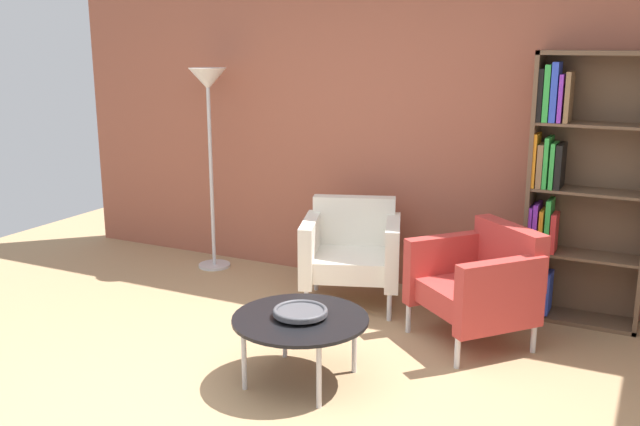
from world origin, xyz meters
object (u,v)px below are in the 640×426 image
Objects in this scene: coffee_table_low at (300,322)px; armchair_corner_red at (480,282)px; bookshelf_tall at (575,190)px; armchair_by_bookshelf at (352,250)px; decorative_bowl at (300,312)px; floor_lamp_torchiere at (209,103)px.

coffee_table_low is 1.30m from armchair_corner_red.
coffee_table_low is at bearing -126.11° from bookshelf_tall.
armchair_by_bookshelf reaches higher than coffee_table_low.
armchair_by_bookshelf is at bearing 101.14° from coffee_table_low.
coffee_table_low is at bearing -98.42° from armchair_by_bookshelf.
armchair_corner_red is at bearing -124.18° from bookshelf_tall.
decorative_bowl is 0.36× the size of armchair_by_bookshelf.
floor_lamp_torchiere is (-2.97, -0.14, 0.50)m from bookshelf_tall.
bookshelf_tall is at bearing -5.08° from armchair_by_bookshelf.
bookshelf_tall is 0.99m from armchair_corner_red.
decorative_bowl is 1.36m from armchair_by_bookshelf.
coffee_table_low is 2.50× the size of decorative_bowl.
armchair_corner_red is at bearing 52.65° from decorative_bowl.
bookshelf_tall is at bearing 53.89° from coffee_table_low.
armchair_corner_red reaches higher than decorative_bowl.
decorative_bowl is 0.34× the size of armchair_corner_red.
bookshelf_tall is 2.00× the size of armchair_corner_red.
armchair_by_bookshelf is 0.93× the size of armchair_corner_red.
armchair_corner_red reaches higher than coffee_table_low.
coffee_table_low is 0.84× the size of armchair_corner_red.
bookshelf_tall reaches higher than coffee_table_low.
coffee_table_low is at bearing -93.58° from decorative_bowl.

